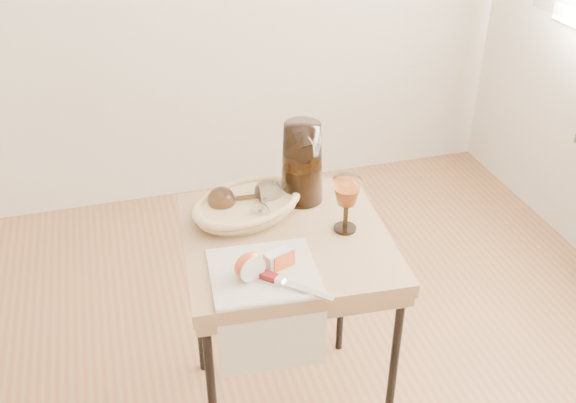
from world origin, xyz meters
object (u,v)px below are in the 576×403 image
object	(u,v)px
bread_basket	(248,207)
wine_goblet	(346,205)
table_knife	(283,281)
pitcher	(302,162)
apple_half	(248,265)
goblet_lying_a	(237,198)
tea_towel	(264,272)
side_table	(286,332)
goblet_lying_b	(265,200)

from	to	relation	value
bread_basket	wine_goblet	distance (m)	0.28
bread_basket	table_knife	size ratio (longest dim) A/B	1.24
pitcher	apple_half	world-z (taller)	pitcher
bread_basket	goblet_lying_a	distance (m)	0.04
tea_towel	bread_basket	world-z (taller)	bread_basket
bread_basket	table_knife	xyz separation A→B (m)	(0.01, -0.33, -0.01)
bread_basket	pitcher	world-z (taller)	pitcher
side_table	tea_towel	world-z (taller)	tea_towel
table_knife	tea_towel	bearing A→B (deg)	162.81
bread_basket	goblet_lying_b	size ratio (longest dim) A/B	2.35
bread_basket	goblet_lying_a	size ratio (longest dim) A/B	2.35
wine_goblet	side_table	bearing A→B (deg)	173.83
wine_goblet	apple_half	xyz separation A→B (m)	(-0.30, -0.13, -0.04)
tea_towel	table_knife	xyz separation A→B (m)	(0.03, -0.06, 0.01)
side_table	table_knife	distance (m)	0.42
goblet_lying_a	apple_half	bearing A→B (deg)	85.55
bread_basket	apple_half	size ratio (longest dim) A/B	3.98
goblet_lying_b	pitcher	size ratio (longest dim) A/B	0.46
tea_towel	pitcher	bearing A→B (deg)	62.40
tea_towel	wine_goblet	size ratio (longest dim) A/B	1.66
apple_half	goblet_lying_b	bearing A→B (deg)	48.82
goblet_lying_b	bread_basket	bearing A→B (deg)	95.29
pitcher	wine_goblet	distance (m)	0.20
apple_half	tea_towel	bearing A→B (deg)	-4.59
side_table	wine_goblet	world-z (taller)	wine_goblet
bread_basket	goblet_lying_b	world-z (taller)	goblet_lying_b
tea_towel	table_knife	distance (m)	0.07
goblet_lying_b	table_knife	world-z (taller)	goblet_lying_b
wine_goblet	table_knife	world-z (taller)	wine_goblet
tea_towel	pitcher	size ratio (longest dim) A/B	0.95
apple_half	table_knife	xyz separation A→B (m)	(0.07, -0.05, -0.03)
wine_goblet	goblet_lying_a	bearing A→B (deg)	148.94
tea_towel	bread_basket	distance (m)	0.27
pitcher	goblet_lying_a	bearing A→B (deg)	179.32
goblet_lying_b	table_knife	distance (m)	0.32
goblet_lying_a	pitcher	size ratio (longest dim) A/B	0.46
goblet_lying_a	goblet_lying_b	xyz separation A→B (m)	(0.07, -0.03, 0.00)
goblet_lying_a	wine_goblet	distance (m)	0.31
tea_towel	pitcher	xyz separation A→B (m)	(0.19, 0.31, 0.12)
bread_basket	goblet_lying_a	bearing A→B (deg)	130.83
goblet_lying_a	pitcher	world-z (taller)	pitcher
wine_goblet	bread_basket	bearing A→B (deg)	148.46
side_table	table_knife	size ratio (longest dim) A/B	2.88
goblet_lying_a	table_knife	world-z (taller)	goblet_lying_a
wine_goblet	apple_half	distance (m)	0.33
side_table	table_knife	xyz separation A→B (m)	(-0.06, -0.20, 0.37)
tea_towel	apple_half	world-z (taller)	apple_half
tea_towel	table_knife	bearing A→B (deg)	-56.59
goblet_lying_a	goblet_lying_b	size ratio (longest dim) A/B	1.00
goblet_lying_a	table_knife	size ratio (longest dim) A/B	0.53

